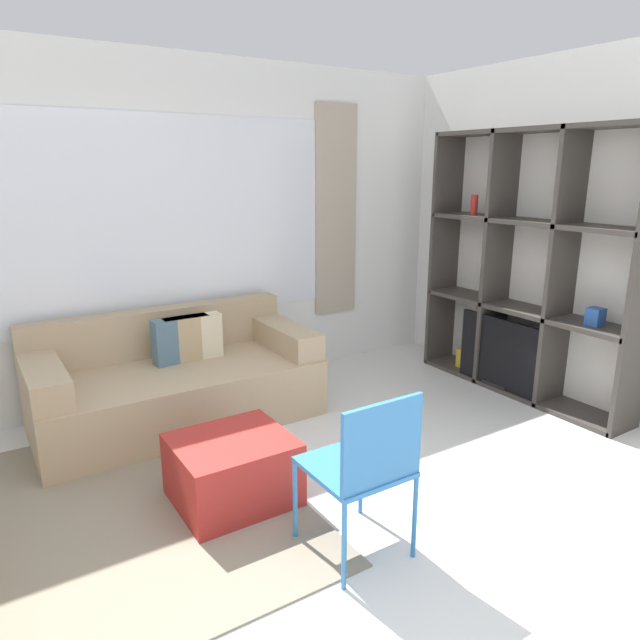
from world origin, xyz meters
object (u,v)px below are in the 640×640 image
at_px(couch_main, 176,381).
at_px(folding_chair, 365,462).
at_px(shelving_unit, 529,272).
at_px(ottoman, 233,470).

xyz_separation_m(couch_main, folding_chair, (0.23, -2.04, 0.22)).
height_order(shelving_unit, ottoman, shelving_unit).
xyz_separation_m(couch_main, ottoman, (-0.10, -1.24, -0.11)).
relative_size(ottoman, folding_chair, 0.74).
distance_m(shelving_unit, couch_main, 2.94).
distance_m(shelving_unit, folding_chair, 2.69).
height_order(shelving_unit, couch_main, shelving_unit).
bearing_deg(ottoman, couch_main, 85.28).
xyz_separation_m(ottoman, folding_chair, (0.33, -0.79, 0.32)).
xyz_separation_m(shelving_unit, couch_main, (-2.66, 1.01, -0.72)).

